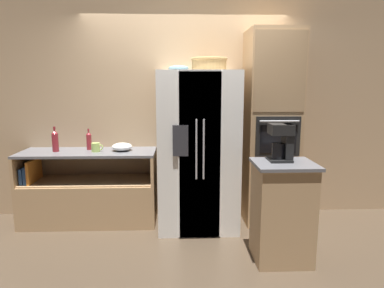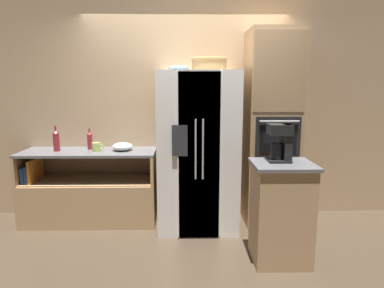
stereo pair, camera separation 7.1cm
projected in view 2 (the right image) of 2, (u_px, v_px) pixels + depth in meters
ground_plane at (186, 227)px, 4.06m from camera, size 20.00×20.00×0.00m
wall_back at (186, 106)px, 4.33m from camera, size 12.00×0.06×2.80m
counter_left at (90, 197)px, 4.18m from camera, size 1.59×0.57×0.88m
refrigerator at (198, 150)px, 3.99m from camera, size 0.90×0.84×1.82m
wall_oven at (271, 129)px, 4.07m from camera, size 0.60×0.65×2.29m
island_counter at (281, 212)px, 3.21m from camera, size 0.56×0.50×0.96m
wicker_basket at (209, 64)px, 3.89m from camera, size 0.42×0.42×0.15m
fruit_bowl at (179, 68)px, 3.90m from camera, size 0.23×0.23×0.07m
bottle_tall at (56, 140)px, 4.05m from camera, size 0.07×0.07×0.30m
bottle_short at (90, 140)px, 4.17m from camera, size 0.06×0.06×0.26m
mug at (97, 147)px, 4.05m from camera, size 0.14×0.10×0.11m
mixing_bowl at (123, 147)px, 4.10m from camera, size 0.24×0.24×0.10m
coffee_maker at (282, 141)px, 3.16m from camera, size 0.21×0.20×0.35m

